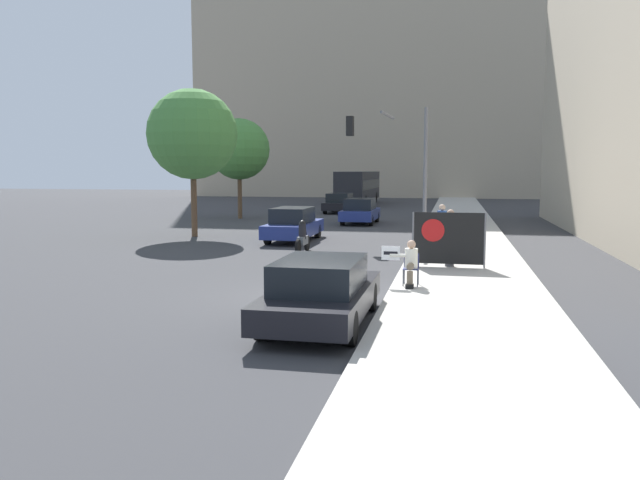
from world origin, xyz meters
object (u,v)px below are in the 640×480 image
car_on_road_nearest (293,224)px  seated_protester (410,262)px  motorcycle_on_road (303,239)px  street_tree_midblock (239,149)px  pedestrian_behind (442,229)px  city_bus_on_road (358,185)px  jogger_on_sidewalk (450,237)px  parked_car_curbside (321,292)px  traffic_light_pole (396,151)px  car_on_road_distant (340,203)px  car_on_road_midblock (360,211)px  protest_banner (448,238)px  street_tree_near_curb (192,134)px

car_on_road_nearest → seated_protester: bearing=-60.9°
motorcycle_on_road → street_tree_midblock: 18.30m
pedestrian_behind → city_bus_on_road: bearing=-25.9°
jogger_on_sidewalk → street_tree_midblock: size_ratio=0.28×
jogger_on_sidewalk → city_bus_on_road: bearing=-72.1°
jogger_on_sidewalk → parked_car_curbside: (-2.51, -7.63, -0.36)m
traffic_light_pole → car_on_road_nearest: (-4.51, -0.03, -3.22)m
jogger_on_sidewalk → city_bus_on_road: 38.58m
pedestrian_behind → city_bus_on_road: size_ratio=0.15×
pedestrian_behind → car_on_road_distant: (-7.90, 23.11, -0.33)m
motorcycle_on_road → car_on_road_midblock: bearing=89.1°
pedestrian_behind → car_on_road_nearest: size_ratio=0.38×
jogger_on_sidewalk → motorcycle_on_road: 6.38m
pedestrian_behind → car_on_road_nearest: (-6.56, 4.15, -0.31)m
traffic_light_pole → seated_protester: bearing=-82.7°
traffic_light_pole → street_tree_midblock: street_tree_midblock is taller
seated_protester → jogger_on_sidewalk: (0.99, 3.59, 0.28)m
motorcycle_on_road → street_tree_midblock: (-8.11, 15.92, 3.97)m
protest_banner → parked_car_curbside: 7.86m
car_on_road_midblock → car_on_road_distant: 9.72m
car_on_road_distant → city_bus_on_road: size_ratio=0.38×
car_on_road_distant → car_on_road_midblock: bearing=-72.6°
traffic_light_pole → car_on_road_midblock: size_ratio=1.25×
parked_car_curbside → motorcycle_on_road: bearing=105.6°
jogger_on_sidewalk → city_bus_on_road: (-8.57, 37.60, 0.70)m
pedestrian_behind → street_tree_midblock: 21.30m
motorcycle_on_road → street_tree_midblock: bearing=117.0°
jogger_on_sidewalk → car_on_road_nearest: 9.79m
pedestrian_behind → car_on_road_distant: bearing=-20.4°
protest_banner → motorcycle_on_road: protest_banner is taller
car_on_road_midblock → city_bus_on_road: bearing=98.9°
car_on_road_distant → jogger_on_sidewalk: bearing=-72.4°
parked_car_curbside → car_on_road_midblock: car_on_road_midblock is taller
protest_banner → car_on_road_distant: bearing=107.4°
traffic_light_pole → street_tree_midblock: 16.53m
car_on_road_nearest → street_tree_midblock: (-6.76, 12.10, 3.76)m
parked_car_curbside → car_on_road_midblock: size_ratio=1.02×
seated_protester → parked_car_curbside: size_ratio=0.26×
pedestrian_behind → street_tree_midblock: (-13.32, 16.26, 3.45)m
street_tree_near_curb → car_on_road_nearest: bearing=-10.4°
motorcycle_on_road → traffic_light_pole: bearing=50.6°
protest_banner → city_bus_on_road: 38.73m
car_on_road_midblock → car_on_road_distant: (-2.91, 9.27, -0.02)m
city_bus_on_road → pedestrian_behind: bearing=-76.6°
city_bus_on_road → motorcycle_on_road: bearing=-84.9°
traffic_light_pole → city_bus_on_road: bearing=101.5°
motorcycle_on_road → protest_banner: bearing=-31.3°
seated_protester → parked_car_curbside: 4.31m
seated_protester → motorcycle_on_road: (-4.53, 6.74, -0.23)m
car_on_road_nearest → motorcycle_on_road: car_on_road_nearest is taller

